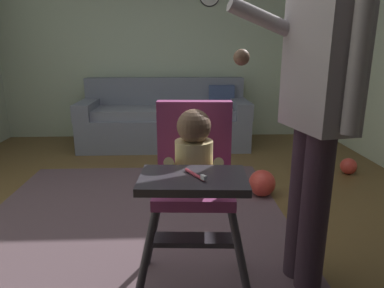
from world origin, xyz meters
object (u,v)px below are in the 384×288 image
at_px(couch, 166,120).
at_px(high_chair, 194,170).
at_px(adult_standing, 317,109).
at_px(toy_ball_second, 262,183).
at_px(toy_ball, 349,166).

distance_m(couch, high_chair, 3.00).
bearing_deg(adult_standing, high_chair, -0.53).
relative_size(adult_standing, toy_ball_second, 7.27).
bearing_deg(toy_ball, toy_ball_second, -153.64).
height_order(adult_standing, toy_ball_second, adult_standing).
distance_m(adult_standing, toy_ball_second, 1.41).
distance_m(high_chair, adult_standing, 0.65).
bearing_deg(high_chair, toy_ball_second, 155.90).
height_order(couch, toy_ball, couch).
xyz_separation_m(couch, toy_ball, (1.89, -1.22, -0.25)).
xyz_separation_m(couch, toy_ball_second, (0.88, -1.72, -0.22)).
relative_size(adult_standing, toy_ball, 10.21).
xyz_separation_m(adult_standing, toy_ball, (1.07, 1.64, -0.87)).
relative_size(toy_ball, toy_ball_second, 0.71).
bearing_deg(high_chair, couch, -172.12).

